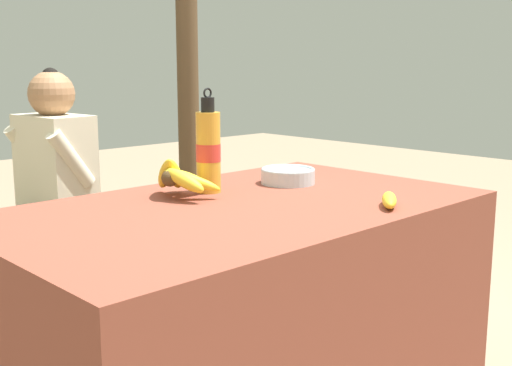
% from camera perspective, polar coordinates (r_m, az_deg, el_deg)
% --- Properties ---
extents(market_counter, '(1.42, 0.85, 0.70)m').
position_cam_1_polar(market_counter, '(1.95, -1.31, -11.97)').
color(market_counter, brown).
rests_on(market_counter, ground_plane).
extents(banana_bunch_ripe, '(0.17, 0.27, 0.14)m').
position_cam_1_polar(banana_bunch_ripe, '(1.93, -6.90, 0.53)').
color(banana_bunch_ripe, '#4C381E').
rests_on(banana_bunch_ripe, market_counter).
extents(serving_bowl, '(0.18, 0.18, 0.05)m').
position_cam_1_polar(serving_bowl, '(2.16, 2.86, 0.71)').
color(serving_bowl, silver).
rests_on(serving_bowl, market_counter).
extents(water_bottle, '(0.08, 0.08, 0.33)m').
position_cam_1_polar(water_bottle, '(2.00, -4.26, 2.91)').
color(water_bottle, gold).
rests_on(water_bottle, market_counter).
extents(loose_banana_front, '(0.15, 0.12, 0.04)m').
position_cam_1_polar(loose_banana_front, '(1.84, 11.76, -1.50)').
color(loose_banana_front, yellow).
rests_on(loose_banana_front, market_counter).
extents(wooden_bench, '(1.75, 0.32, 0.40)m').
position_cam_1_polar(wooden_bench, '(2.90, -17.63, -5.09)').
color(wooden_bench, brown).
rests_on(wooden_bench, ground_plane).
extents(seated_vendor, '(0.42, 0.40, 1.08)m').
position_cam_1_polar(seated_vendor, '(2.80, -18.09, 0.16)').
color(seated_vendor, '#232328').
rests_on(seated_vendor, ground_plane).
extents(support_post_far, '(0.12, 0.12, 2.22)m').
position_cam_1_polar(support_post_far, '(3.58, -6.11, 10.66)').
color(support_post_far, '#4C3823').
rests_on(support_post_far, ground_plane).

